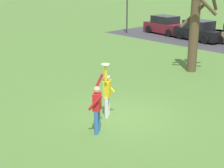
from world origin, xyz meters
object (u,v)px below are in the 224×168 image
Objects in this scene: frisbee_disc at (105,64)px; bare_tree_tall at (196,21)px; lamppost_by_lot at (127,4)px; parked_car_maroon at (166,26)px; person_catcher at (107,92)px; person_defender at (97,106)px; parked_car_black at (199,31)px.

bare_tree_tall reaches higher than frisbee_disc.
lamppost_by_lot is (-13.08, 14.28, 0.49)m from frisbee_disc.
parked_car_maroon is (-10.45, 16.59, -1.37)m from frisbee_disc.
frisbee_disc is 0.07× the size of lamppost_by_lot.
person_catcher reaches higher than person_defender.
bare_tree_tall is (-1.44, 7.67, 1.79)m from person_catcher.
frisbee_disc reaches higher than parked_car_maroon.
person_defender reaches higher than parked_car_black.
frisbee_disc is 0.07× the size of parked_car_maroon.
person_catcher is 0.49× the size of parked_car_black.
person_defender is 20.59m from lamppost_by_lot.
bare_tree_tall is 1.26× the size of lamppost_by_lot.
frisbee_disc is at bearing -47.51° from lamppost_by_lot.
bare_tree_tall reaches higher than lamppost_by_lot.
lamppost_by_lot reaches higher than person_catcher.
lamppost_by_lot is (-11.51, 6.42, -0.19)m from bare_tree_tall.
parked_car_black is 0.79× the size of bare_tree_tall.
parked_car_maroon is 3.96m from lamppost_by_lot.
person_defender is at bearing -55.82° from frisbee_disc.
frisbee_disc is 19.66m from parked_car_maroon.
person_catcher is at bearing 124.18° from frisbee_disc.
bare_tree_tall is (-2.23, 8.83, 1.79)m from person_defender.
parked_car_maroon is at bearing 135.51° from bare_tree_tall.
person_catcher is 0.39× the size of bare_tree_tall.
parked_car_black is (-6.49, 15.91, -0.25)m from person_catcher.
person_catcher reaches higher than parked_car_black.
bare_tree_tall is (8.89, -8.74, 2.05)m from parked_car_maroon.
bare_tree_tall is at bearing -20.03° from person_defender.
parked_car_black is 6.97m from lamppost_by_lot.
lamppost_by_lot reaches higher than frisbee_disc.
frisbee_disc is 0.07× the size of parked_car_black.
parked_car_maroon is (-11.12, 17.57, -0.25)m from person_defender.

